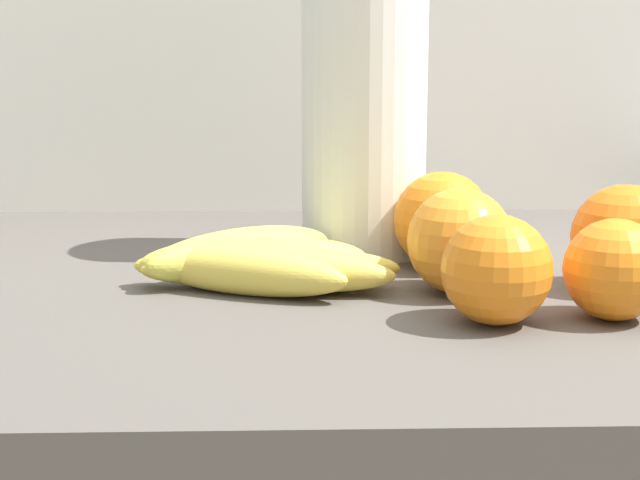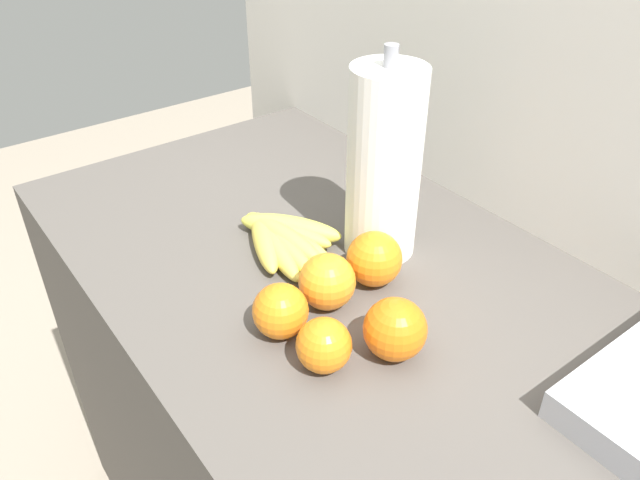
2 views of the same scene
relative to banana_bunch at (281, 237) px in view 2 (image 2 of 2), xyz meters
The scene contains 8 objects.
wall_back 0.56m from the banana_bunch, 48.64° to the left, with size 2.01×0.06×1.30m, color silver.
banana_bunch is the anchor object (origin of this frame).
orange_back_right 0.16m from the banana_bunch, ahead, with size 0.08×0.08×0.08m, color orange.
orange_back_left 0.29m from the banana_bunch, ahead, with size 0.08×0.08×0.08m, color orange.
orange_front 0.27m from the banana_bunch, 22.46° to the right, with size 0.07×0.07×0.07m, color orange.
orange_far_right 0.17m from the banana_bunch, 20.51° to the left, with size 0.08×0.08×0.08m, color orange.
orange_right 0.20m from the banana_bunch, 33.73° to the right, with size 0.07×0.07×0.07m, color orange.
paper_towel_roll 0.20m from the banana_bunch, 52.34° to the left, with size 0.11×0.11×0.32m.
Camera 2 is at (0.35, -0.47, 1.42)m, focal length 34.61 mm.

